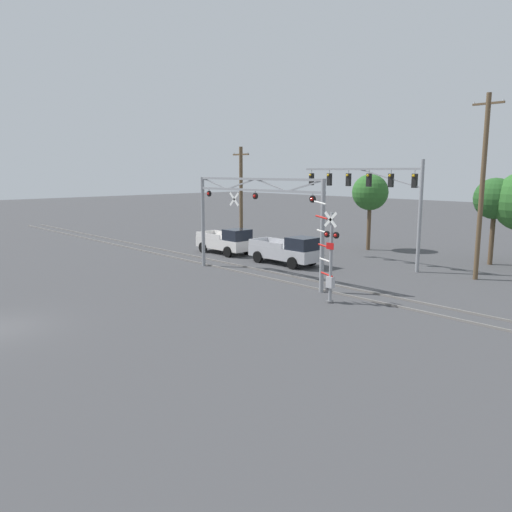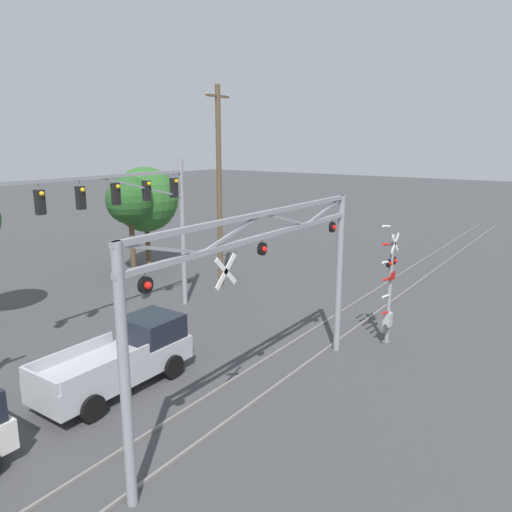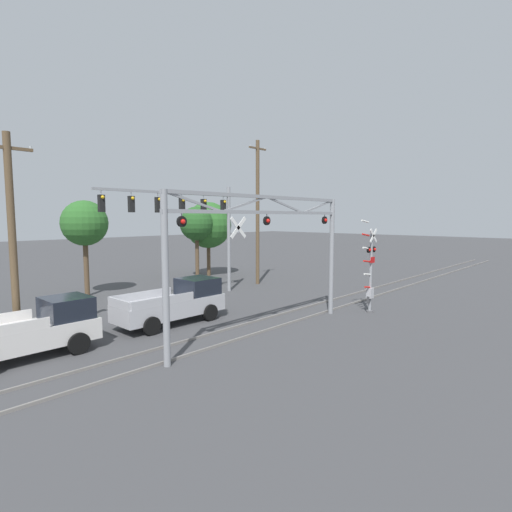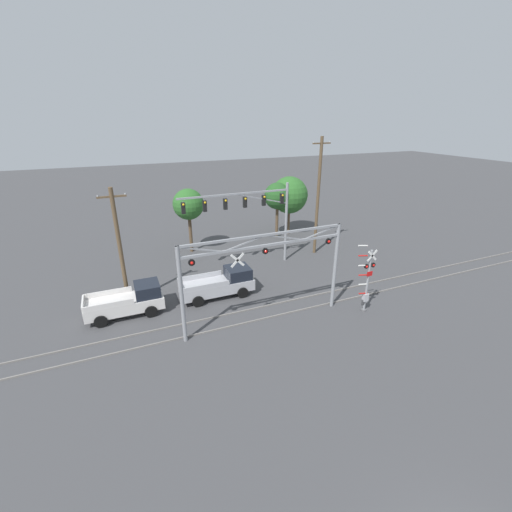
% 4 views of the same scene
% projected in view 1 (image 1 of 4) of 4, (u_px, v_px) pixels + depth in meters
% --- Properties ---
extents(rail_track_near, '(80.00, 0.08, 0.10)m').
position_uv_depth(rail_track_near, '(259.00, 276.00, 30.96)').
color(rail_track_near, gray).
rests_on(rail_track_near, ground_plane).
extents(rail_track_far, '(80.00, 0.08, 0.10)m').
position_uv_depth(rail_track_far, '(275.00, 273.00, 31.93)').
color(rail_track_far, gray).
rests_on(rail_track_far, ground_plane).
extents(crossing_gantry, '(10.66, 0.28, 6.08)m').
position_uv_depth(crossing_gantry, '(255.00, 210.00, 30.09)').
color(crossing_gantry, gray).
rests_on(crossing_gantry, ground_plane).
extents(crossing_signal_mast, '(1.57, 0.35, 5.03)m').
position_uv_depth(crossing_signal_mast, '(330.00, 260.00, 24.55)').
color(crossing_signal_mast, gray).
rests_on(crossing_signal_mast, ground_plane).
extents(traffic_signal_span, '(9.71, 0.39, 7.22)m').
position_uv_depth(traffic_signal_span, '(381.00, 191.00, 33.61)').
color(traffic_signal_span, gray).
rests_on(traffic_signal_span, ground_plane).
extents(pickup_truck_lead, '(5.41, 2.18, 2.06)m').
position_uv_depth(pickup_truck_lead, '(288.00, 251.00, 34.79)').
color(pickup_truck_lead, '#B7B7BC').
rests_on(pickup_truck_lead, ground_plane).
extents(pickup_truck_following, '(5.01, 2.18, 2.06)m').
position_uv_depth(pickup_truck_following, '(227.00, 242.00, 39.37)').
color(pickup_truck_following, silver).
rests_on(pickup_truck_following, ground_plane).
extents(utility_pole_left, '(1.80, 0.28, 8.37)m').
position_uv_depth(utility_pole_left, '(241.00, 198.00, 39.90)').
color(utility_pole_left, brown).
rests_on(utility_pole_left, ground_plane).
extents(utility_pole_right, '(1.80, 0.28, 10.90)m').
position_uv_depth(utility_pole_right, '(482.00, 186.00, 29.29)').
color(utility_pole_right, brown).
rests_on(utility_pole_right, ground_plane).
extents(background_tree_far_left_verge, '(2.94, 2.94, 6.24)m').
position_uv_depth(background_tree_far_left_verge, '(370.00, 193.00, 40.79)').
color(background_tree_far_left_verge, brown).
rests_on(background_tree_far_left_verge, ground_plane).
extents(background_tree_far_right_verge, '(2.84, 2.84, 6.03)m').
position_uv_depth(background_tree_far_right_verge, '(495.00, 199.00, 34.28)').
color(background_tree_far_right_verge, brown).
rests_on(background_tree_far_right_verge, ground_plane).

